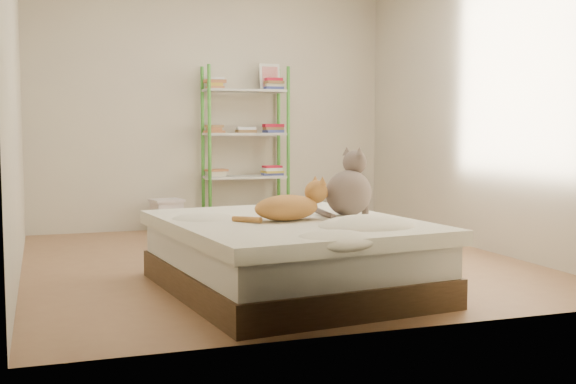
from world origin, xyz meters
name	(u,v)px	position (x,y,z in m)	size (l,w,h in m)	color
room	(273,97)	(0.00, 0.00, 1.30)	(3.81, 4.21, 2.61)	#8B6042
bed	(288,255)	(-0.23, -1.05, 0.24)	(1.68, 2.00, 0.47)	#4F3925
orange_cat	(287,204)	(-0.27, -1.11, 0.58)	(0.52, 0.28, 0.21)	#CA7D3B
grey_cat	(349,183)	(0.21, -1.01, 0.69)	(0.33, 0.39, 0.45)	slate
shelf_unit	(246,150)	(0.31, 1.88, 0.84)	(0.88, 0.36, 1.74)	green
cardboard_box	(319,224)	(0.73, 0.85, 0.16)	(0.57, 0.59, 0.36)	tan
white_bin	(167,216)	(-0.54, 1.85, 0.17)	(0.35, 0.32, 0.34)	silver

